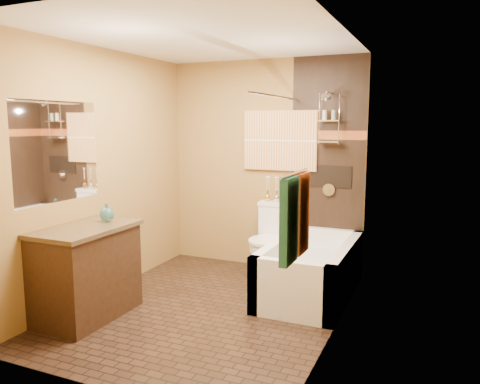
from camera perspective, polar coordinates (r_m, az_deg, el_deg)
The scene contains 23 objects.
floor at distance 4.61m, azimuth -3.88°, elevation -13.96°, with size 3.00×3.00×0.00m, color black.
wall_left at distance 4.96m, azimuth -16.43°, elevation 2.23°, with size 0.02×3.00×2.50m, color olive.
wall_right at distance 3.89m, azimuth 11.82°, elevation 0.79°, with size 0.02×3.00×2.50m, color olive.
wall_back at distance 5.66m, azimuth 3.00°, elevation 3.28°, with size 2.40×0.02×2.50m, color olive.
wall_front at distance 3.06m, azimuth -17.13°, elevation -1.44°, with size 2.40×0.02×2.50m, color olive.
ceiling at distance 4.33m, azimuth -4.22°, elevation 18.30°, with size 3.00×3.00×0.00m, color silver.
alcove_tile_back at distance 5.43m, azimuth 10.65°, elevation 2.93°, with size 0.85×0.01×2.50m, color black.
alcove_tile_right at distance 4.63m, azimuth 13.58°, elevation 1.92°, with size 0.01×1.50×2.50m, color black.
mosaic_band_back at distance 5.40m, azimuth 10.73°, elevation 6.83°, with size 0.85×0.01×0.10m, color maroon.
mosaic_band_right at distance 4.60m, azimuth 13.61°, elevation 6.50°, with size 0.01×1.50×0.10m, color maroon.
alcove_niche at distance 5.43m, azimuth 10.86°, elevation 1.86°, with size 0.50×0.01×0.25m, color black.
shower_fixtures at distance 5.29m, azimuth 10.76°, elevation 7.30°, with size 0.24×0.33×1.16m.
curtain_rod at distance 4.81m, azimuth 4.42°, elevation 11.55°, with size 0.03×0.03×1.55m, color silver.
towel_bar at distance 2.87m, azimuth 6.66°, elevation 2.28°, with size 0.02×0.02×0.55m, color silver.
towel_teal at distance 2.79m, azimuth 5.98°, elevation -3.52°, with size 0.05×0.22×0.52m, color #1B5B55.
towel_rust at distance 3.03m, azimuth 7.47°, elevation -2.58°, with size 0.05×0.22×0.52m, color maroon.
sunset_painting at distance 5.55m, azimuth 4.88°, elevation 6.27°, with size 0.90×0.04×0.70m, color #C86F2F.
vanity_mirror at distance 4.50m, azimuth -21.35°, elevation 4.59°, with size 0.01×1.00×0.90m, color white.
bathtub at distance 4.93m, azimuth 8.65°, elevation -9.83°, with size 0.80×1.50×0.55m.
toilet at distance 5.46m, azimuth 3.81°, elevation -5.76°, with size 0.44×0.64×0.83m.
vanity at distance 4.51m, azimuth -18.20°, elevation -9.21°, with size 0.58×0.95×0.84m.
teal_bottle at distance 4.54m, azimuth -15.93°, elevation -2.43°, with size 0.13×0.13×0.21m, color #266972, non-canonical shape.
bud_vases at distance 5.52m, azimuth 4.52°, elevation 0.40°, with size 0.29×0.06×0.29m.
Camera 1 is at (1.98, -3.78, 1.75)m, focal length 35.00 mm.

